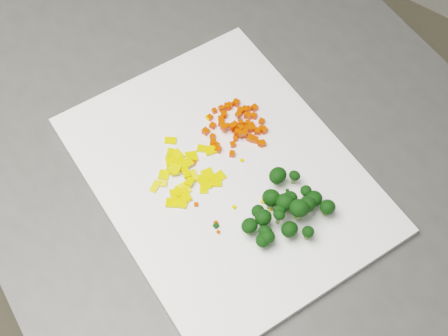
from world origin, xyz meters
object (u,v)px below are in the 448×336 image
Objects in this scene: counter_block at (245,285)px; broccoli_pile at (288,205)px; carrot_pile at (237,126)px; cutting_board at (224,174)px; pepper_pile at (182,168)px.

counter_block is 9.16× the size of broccoli_pile.
cutting_board is at bearing -68.50° from carrot_pile.
cutting_board is at bearing -134.31° from counter_block.
counter_block is at bearing 39.15° from pepper_pile.
broccoli_pile is at bearing -25.47° from counter_block.
carrot_pile reaches higher than counter_block.
cutting_board is (-0.03, -0.03, 0.46)m from counter_block.
counter_block is 0.48m from pepper_pile.
pepper_pile is at bearing -140.85° from counter_block.
broccoli_pile reaches higher than carrot_pile.
broccoli_pile is at bearing -28.12° from carrot_pile.
carrot_pile is 0.86× the size of pepper_pile.
carrot_pile is 0.10m from pepper_pile.
counter_block is 11.00× the size of carrot_pile.
carrot_pile is at bearing 77.36° from pepper_pile.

